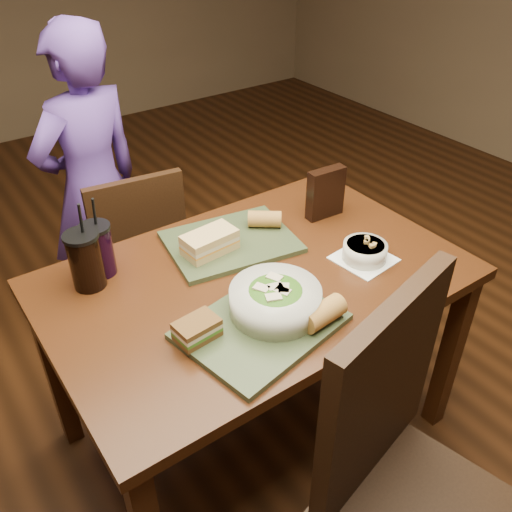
# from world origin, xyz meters

# --- Properties ---
(ground) EXTENTS (6.00, 6.00, 0.00)m
(ground) POSITION_xyz_m (0.00, 0.00, 0.00)
(ground) COLOR #381C0B
(ground) RESTS_ON ground
(dining_table) EXTENTS (1.30, 0.85, 0.75)m
(dining_table) POSITION_xyz_m (0.00, 0.00, 0.66)
(dining_table) COLOR #3E1E0C
(dining_table) RESTS_ON ground
(chair_near) EXTENTS (0.55, 0.56, 1.06)m
(chair_near) POSITION_xyz_m (-0.06, -0.70, 0.59)
(chair_near) COLOR black
(chair_near) RESTS_ON ground
(chair_far) EXTENTS (0.42, 0.42, 0.87)m
(chair_far) POSITION_xyz_m (-0.12, 0.70, 0.48)
(chair_far) COLOR black
(chair_far) RESTS_ON ground
(diner) EXTENTS (0.57, 0.45, 1.38)m
(diner) POSITION_xyz_m (-0.16, 0.97, 0.69)
(diner) COLOR #563490
(diner) RESTS_ON ground
(tray_near) EXTENTS (0.47, 0.39, 0.02)m
(tray_near) POSITION_xyz_m (-0.14, -0.21, 0.76)
(tray_near) COLOR #333F25
(tray_near) RESTS_ON dining_table
(tray_far) EXTENTS (0.47, 0.38, 0.02)m
(tray_far) POSITION_xyz_m (0.03, 0.19, 0.76)
(tray_far) COLOR #333F25
(tray_far) RESTS_ON dining_table
(salad_bowl) EXTENTS (0.26, 0.26, 0.09)m
(salad_bowl) POSITION_xyz_m (-0.07, -0.19, 0.81)
(salad_bowl) COLOR silver
(salad_bowl) RESTS_ON tray_near
(soup_bowl) EXTENTS (0.19, 0.19, 0.07)m
(soup_bowl) POSITION_xyz_m (0.33, -0.14, 0.78)
(soup_bowl) COLOR white
(soup_bowl) RESTS_ON dining_table
(sandwich_near) EXTENTS (0.12, 0.09, 0.05)m
(sandwich_near) POSITION_xyz_m (-0.30, -0.16, 0.80)
(sandwich_near) COLOR #593819
(sandwich_near) RESTS_ON tray_near
(sandwich_far) EXTENTS (0.18, 0.11, 0.07)m
(sandwich_far) POSITION_xyz_m (-0.06, 0.17, 0.80)
(sandwich_far) COLOR tan
(sandwich_far) RESTS_ON tray_far
(baguette_near) EXTENTS (0.14, 0.08, 0.06)m
(baguette_near) POSITION_xyz_m (0.01, -0.31, 0.80)
(baguette_near) COLOR #AD7533
(baguette_near) RESTS_ON tray_near
(baguette_far) EXTENTS (0.13, 0.12, 0.06)m
(baguette_far) POSITION_xyz_m (0.18, 0.19, 0.80)
(baguette_far) COLOR #AD7533
(baguette_far) RESTS_ON tray_far
(cup_cola) EXTENTS (0.11, 0.11, 0.29)m
(cup_cola) POSITION_xyz_m (-0.44, 0.25, 0.84)
(cup_cola) COLOR black
(cup_cola) RESTS_ON dining_table
(cup_berry) EXTENTS (0.10, 0.10, 0.27)m
(cup_berry) POSITION_xyz_m (-0.39, 0.29, 0.84)
(cup_berry) COLOR black
(cup_berry) RESTS_ON dining_table
(chip_bag) EXTENTS (0.15, 0.05, 0.19)m
(chip_bag) POSITION_xyz_m (0.42, 0.15, 0.84)
(chip_bag) COLOR black
(chip_bag) RESTS_ON dining_table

